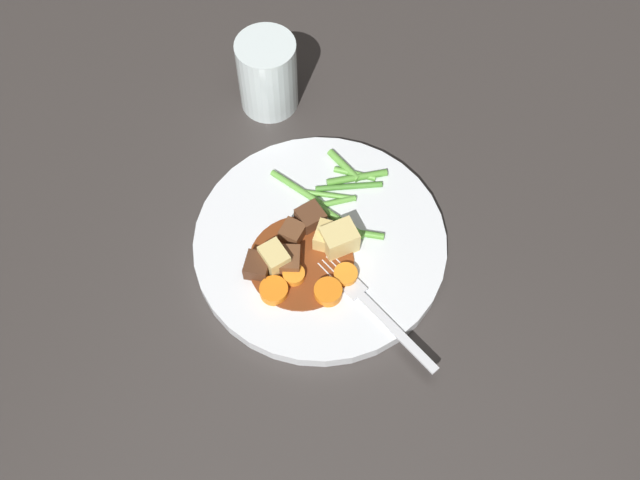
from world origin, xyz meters
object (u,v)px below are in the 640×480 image
Objects in this scene: meat_chunk_0 at (311,217)px; fork at (374,309)px; carrot_slice_2 at (294,275)px; meat_chunk_1 at (258,266)px; carrot_slice_1 at (328,292)px; potato_chunk_0 at (339,239)px; carrot_slice_3 at (346,275)px; meat_chunk_2 at (293,233)px; carrot_slice_0 at (274,291)px; potato_chunk_2 at (326,239)px; dinner_plate at (320,244)px; potato_chunk_1 at (274,258)px; meat_chunk_3 at (289,260)px; water_glass at (268,74)px.

fork is (0.08, 0.10, -0.01)m from meat_chunk_0.
carrot_slice_2 is 0.87× the size of meat_chunk_1.
potato_chunk_0 reaches higher than carrot_slice_1.
carrot_slice_2 is at bearing -68.87° from carrot_slice_3.
potato_chunk_0 is at bearing 99.29° from meat_chunk_2.
meat_chunk_2 is (-0.07, -0.01, 0.00)m from carrot_slice_0.
meat_chunk_1 is at bearing -50.76° from potato_chunk_0.
carrot_slice_1 reaches higher than fork.
meat_chunk_1 is at bearing -90.71° from carrot_slice_1.
meat_chunk_0 is 0.13m from fork.
fork is at bearing 89.78° from meat_chunk_1.
fork is (-0.00, 0.05, -0.00)m from carrot_slice_1.
potato_chunk_2 is at bearing -157.69° from carrot_slice_1.
potato_chunk_1 reaches higher than dinner_plate.
carrot_slice_1 is at bearing 49.43° from meat_chunk_2.
fork is at bearing 100.05° from carrot_slice_0.
dinner_plate is 9.63× the size of potato_chunk_2.
meat_chunk_0 is at bearing 155.54° from meat_chunk_2.
meat_chunk_2 is 0.15× the size of fork.
meat_chunk_2 is (-0.05, -0.06, 0.00)m from carrot_slice_1.
meat_chunk_2 is at bearing -82.88° from potato_chunk_2.
potato_chunk_2 is 0.05m from meat_chunk_3.
water_glass is (-0.26, -0.11, 0.03)m from carrot_slice_0.
meat_chunk_2 is at bearing -24.46° from meat_chunk_0.
potato_chunk_1 reaches higher than meat_chunk_3.
carrot_slice_0 and carrot_slice_1 have the same top height.
potato_chunk_0 is at bearing 41.52° from water_glass.
meat_chunk_1 is (0.01, -0.02, -0.00)m from potato_chunk_1.
potato_chunk_0 reaches higher than potato_chunk_1.
carrot_slice_2 is 0.66× the size of potato_chunk_0.
carrot_slice_1 is 0.04m from carrot_slice_2.
carrot_slice_1 is 0.08m from meat_chunk_2.
potato_chunk_0 is at bearing 66.93° from meat_chunk_0.
potato_chunk_1 is (-0.01, -0.07, 0.01)m from carrot_slice_1.
carrot_slice_3 is at bearing 111.13° from carrot_slice_2.
water_glass is (-0.16, -0.12, 0.02)m from meat_chunk_0.
carrot_slice_0 is 0.83× the size of potato_chunk_0.
potato_chunk_2 reaches higher than carrot_slice_2.
meat_chunk_3 is (-0.02, -0.05, 0.00)m from carrot_slice_1.
carrot_slice_0 is at bearing -4.76° from meat_chunk_3.
meat_chunk_3 is (-0.01, 0.02, -0.00)m from potato_chunk_1.
carrot_slice_0 is at bearing -3.53° from meat_chunk_0.
meat_chunk_2 is at bearing -80.71° from potato_chunk_0.
water_glass reaches higher than dinner_plate.
dinner_plate is 11.69× the size of carrot_slice_2.
potato_chunk_1 is 1.10× the size of meat_chunk_1.
carrot_slice_0 is 0.09m from potato_chunk_0.
dinner_plate is at bearing 169.04° from carrot_slice_2.
dinner_plate is 0.10m from fork.
carrot_slice_2 is (-0.02, 0.01, -0.00)m from carrot_slice_0.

